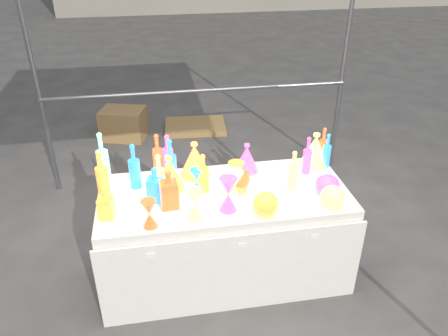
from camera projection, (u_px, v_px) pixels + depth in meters
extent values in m
plane|color=#615E59|center=(224.00, 270.00, 3.53)|extent=(80.00, 80.00, 0.00)
cylinder|color=gray|center=(35.00, 78.00, 4.00)|extent=(0.04, 0.04, 2.40)
cylinder|color=gray|center=(344.00, 62.00, 4.44)|extent=(0.04, 0.04, 2.40)
cylinder|color=gray|center=(199.00, 91.00, 4.29)|extent=(3.00, 0.04, 0.04)
cube|color=white|center=(224.00, 233.00, 3.35)|extent=(1.80, 0.80, 0.75)
cube|color=white|center=(234.00, 274.00, 3.01)|extent=(1.84, 0.02, 0.68)
cube|color=white|center=(151.00, 255.00, 2.79)|extent=(0.06, 0.00, 0.03)
cube|color=white|center=(242.00, 245.00, 2.88)|extent=(0.06, 0.00, 0.03)
cube|color=white|center=(315.00, 237.00, 2.95)|extent=(0.06, 0.00, 0.03)
cube|color=#A67D4B|center=(124.00, 124.00, 5.58)|extent=(0.62, 0.52, 0.39)
cube|color=#A67D4B|center=(195.00, 126.00, 5.90)|extent=(0.84, 0.62, 0.07)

